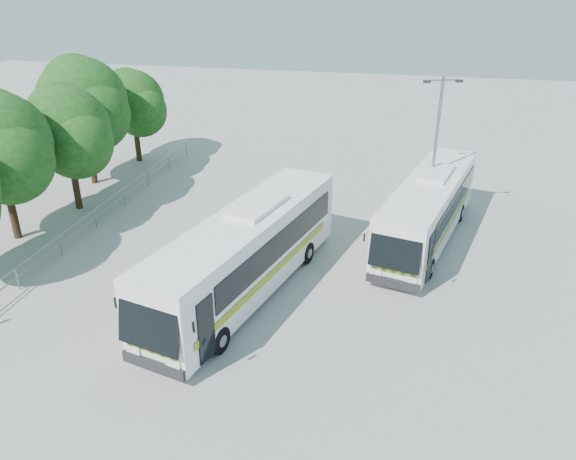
% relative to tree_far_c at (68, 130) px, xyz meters
% --- Properties ---
extents(ground, '(100.00, 100.00, 0.00)m').
position_rel_tree_far_c_xyz_m(ground, '(12.12, -5.10, -4.26)').
color(ground, gray).
rests_on(ground, ground).
extents(kerb_divider, '(0.40, 16.00, 0.15)m').
position_rel_tree_far_c_xyz_m(kerb_divider, '(9.82, -3.10, -4.18)').
color(kerb_divider, '#B2B2AD').
rests_on(kerb_divider, ground).
extents(railing, '(0.06, 22.00, 1.00)m').
position_rel_tree_far_c_xyz_m(railing, '(2.12, -1.10, -3.52)').
color(railing, gray).
rests_on(railing, ground).
extents(tree_far_c, '(4.97, 4.69, 6.49)m').
position_rel_tree_far_c_xyz_m(tree_far_c, '(0.00, 0.00, 0.00)').
color(tree_far_c, '#382314').
rests_on(tree_far_c, ground).
extents(tree_far_d, '(5.62, 5.30, 7.33)m').
position_rel_tree_far_c_xyz_m(tree_far_d, '(-1.19, 3.70, 0.56)').
color(tree_far_d, '#382314').
rests_on(tree_far_d, ground).
extents(tree_far_e, '(4.54, 4.28, 5.92)m').
position_rel_tree_far_c_xyz_m(tree_far_e, '(-0.51, 8.20, -0.37)').
color(tree_far_e, '#382314').
rests_on(tree_far_e, ground).
extents(coach_main, '(5.10, 11.97, 3.26)m').
position_rel_tree_far_c_xyz_m(coach_main, '(11.11, -6.35, -2.47)').
color(coach_main, white).
rests_on(coach_main, ground).
extents(coach_adjacent, '(4.71, 10.99, 3.00)m').
position_rel_tree_far_c_xyz_m(coach_adjacent, '(18.02, -0.05, -2.62)').
color(coach_adjacent, silver).
rests_on(coach_adjacent, ground).
extents(lamppost, '(1.76, 0.72, 7.37)m').
position_rel_tree_far_c_xyz_m(lamppost, '(18.09, 1.41, -0.19)').
color(lamppost, gray).
rests_on(lamppost, ground).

